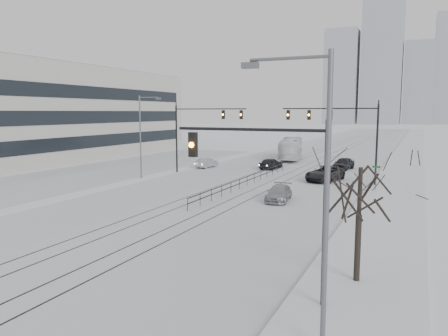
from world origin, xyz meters
TOP-DOWN VIEW (x-y plane):
  - road at (0.00, 60.00)m, footprint 22.00×260.00m
  - sidewalk_east at (13.50, 60.00)m, footprint 5.00×260.00m
  - curb at (11.05, 60.00)m, footprint 0.10×260.00m
  - parking_strip at (-20.00, 35.00)m, footprint 14.00×60.00m
  - tram_rails at (-0.00, 40.00)m, footprint 5.30×180.00m
  - office_building at (-37.97, 35.00)m, footprint 20.20×62.20m
  - skyline at (5.02, 273.63)m, footprint 96.00×48.00m
  - traffic_mast_near at (10.79, 6.00)m, footprint 6.10×0.37m
  - traffic_mast_ne at (8.15, 34.99)m, footprint 9.60×0.37m
  - traffic_mast_nw at (-8.52, 36.00)m, footprint 9.10×0.37m
  - street_light_east at (12.70, 3.00)m, footprint 2.73×0.25m
  - street_light_west at (-12.20, 30.00)m, footprint 2.73×0.25m
  - bare_tree at (13.20, 9.00)m, footprint 4.40×4.40m
  - median_fence at (0.00, 30.00)m, footprint 0.06×24.00m
  - street_sign at (11.80, 32.00)m, footprint 0.70×0.06m
  - sedan_sb_inner at (-2.00, 43.38)m, footprint 2.26×4.35m
  - sedan_sb_outer at (-10.00, 41.16)m, footprint 1.67×3.92m
  - sedan_nb_front at (6.31, 36.43)m, footprint 3.68×6.10m
  - sedan_nb_right at (4.98, 24.40)m, footprint 2.28×4.48m
  - sedan_nb_far at (6.58, 46.60)m, footprint 2.51×4.72m
  - box_truck at (-2.77, 55.49)m, footprint 4.99×12.06m

SIDE VIEW (x-z plane):
  - road at x=0.00m, z-range 0.00..0.02m
  - parking_strip at x=-20.00m, z-range 0.00..0.03m
  - tram_rails at x=0.00m, z-range 0.02..0.03m
  - curb at x=11.05m, z-range 0.00..0.12m
  - sidewalk_east at x=13.50m, z-range 0.00..0.16m
  - median_fence at x=0.00m, z-range 0.03..1.03m
  - sedan_nb_right at x=4.98m, z-range 0.00..1.25m
  - sedan_sb_outer at x=-10.00m, z-range 0.00..1.26m
  - sedan_sb_inner at x=-2.00m, z-range 0.00..1.42m
  - sedan_nb_far at x=6.58m, z-range 0.00..1.53m
  - sedan_nb_front at x=6.31m, z-range 0.00..1.58m
  - street_sign at x=11.80m, z-range 0.41..2.81m
  - box_truck at x=-2.77m, z-range 0.00..3.27m
  - bare_tree at x=13.20m, z-range 1.44..7.54m
  - traffic_mast_near at x=10.79m, z-range 1.06..8.06m
  - street_light_east at x=12.70m, z-range 0.71..9.71m
  - street_light_west at x=-12.20m, z-range 0.71..9.71m
  - traffic_mast_nw at x=-8.52m, z-range 1.57..9.57m
  - traffic_mast_ne at x=8.15m, z-range 1.76..9.76m
  - office_building at x=-37.97m, z-range 0.01..14.12m
  - skyline at x=5.02m, z-range -5.35..66.65m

